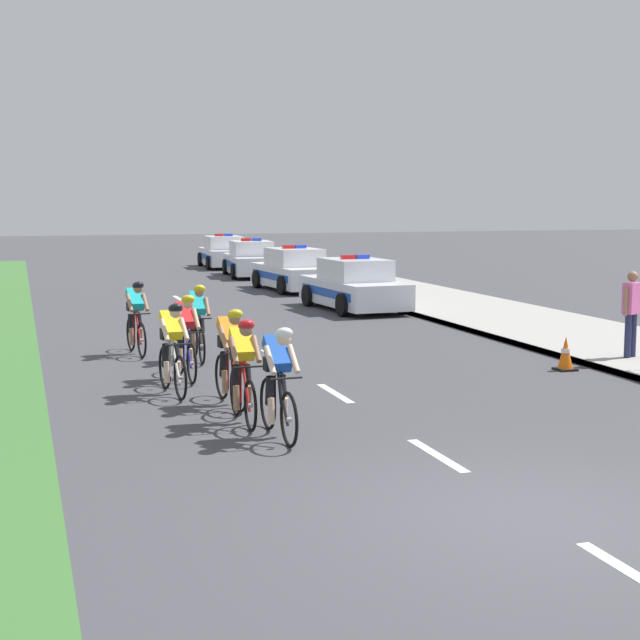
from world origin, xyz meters
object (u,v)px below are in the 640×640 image
(cyclist_lead, at_px, (278,380))
(cyclist_fourth, at_px, (172,347))
(traffic_cone_near, at_px, (566,354))
(cyclist_third, at_px, (231,355))
(police_car_second, at_px, (294,271))
(cyclist_fifth, at_px, (185,335))
(spectator_middle, at_px, (632,308))
(cyclist_second, at_px, (243,369))
(cyclist_sixth, at_px, (198,321))
(cyclist_seventh, at_px, (136,316))
(police_car_nearest, at_px, (354,286))
(police_car_furthest, at_px, (223,253))
(police_car_third, at_px, (251,260))

(cyclist_lead, bearing_deg, cyclist_fourth, 105.15)
(traffic_cone_near, bearing_deg, cyclist_third, -170.38)
(cyclist_third, xyz_separation_m, police_car_second, (6.13, 17.84, -0.11))
(cyclist_fifth, bearing_deg, spectator_middle, -6.37)
(cyclist_fourth, distance_m, police_car_second, 18.09)
(cyclist_second, relative_size, cyclist_sixth, 1.00)
(cyclist_seventh, bearing_deg, spectator_middle, -23.73)
(police_car_nearest, relative_size, police_car_second, 1.00)
(police_car_nearest, bearing_deg, cyclist_lead, -113.46)
(cyclist_seventh, xyz_separation_m, spectator_middle, (9.01, -3.96, 0.30))
(cyclist_third, height_order, traffic_cone_near, cyclist_third)
(cyclist_fifth, xyz_separation_m, police_car_second, (6.43, 15.47, -0.11))
(police_car_nearest, height_order, traffic_cone_near, police_car_nearest)
(cyclist_lead, xyz_separation_m, police_car_second, (5.97, 20.03, -0.11))
(cyclist_third, xyz_separation_m, traffic_cone_near, (6.59, 1.12, -0.48))
(cyclist_sixth, bearing_deg, cyclist_second, -93.81)
(cyclist_seventh, relative_size, police_car_furthest, 0.38)
(cyclist_third, height_order, police_car_third, police_car_third)
(cyclist_sixth, height_order, police_car_second, police_car_second)
(cyclist_fifth, distance_m, spectator_middle, 8.56)
(cyclist_seventh, relative_size, spectator_middle, 1.03)
(cyclist_third, xyz_separation_m, police_car_furthest, (6.13, 29.75, -0.11))
(cyclist_seventh, xyz_separation_m, police_car_third, (6.93, 18.84, -0.11))
(cyclist_second, relative_size, cyclist_seventh, 1.00)
(cyclist_fifth, relative_size, police_car_third, 0.38)
(cyclist_lead, height_order, police_car_nearest, police_car_nearest)
(cyclist_fourth, distance_m, police_car_nearest, 12.50)
(cyclist_second, distance_m, police_car_third, 26.20)
(cyclist_second, bearing_deg, cyclist_sixth, 86.19)
(traffic_cone_near, bearing_deg, police_car_second, 91.58)
(police_car_second, relative_size, spectator_middle, 2.70)
(cyclist_seventh, relative_size, police_car_second, 0.38)
(police_car_furthest, xyz_separation_m, spectator_middle, (2.08, -28.34, 0.40))
(cyclist_fourth, bearing_deg, cyclist_second, -74.75)
(cyclist_sixth, height_order, traffic_cone_near, cyclist_sixth)
(police_car_second, xyz_separation_m, police_car_third, (-0.00, 6.38, 0.00))
(spectator_middle, bearing_deg, cyclist_sixth, 160.30)
(traffic_cone_near, bearing_deg, cyclist_sixth, 153.57)
(police_car_third, bearing_deg, police_car_nearest, -89.99)
(cyclist_third, bearing_deg, cyclist_fifth, 97.18)
(cyclist_fourth, bearing_deg, cyclist_lead, -74.85)
(police_car_second, bearing_deg, traffic_cone_near, -88.42)
(police_car_nearest, bearing_deg, cyclist_second, -115.96)
(cyclist_fifth, height_order, spectator_middle, spectator_middle)
(police_car_nearest, bearing_deg, cyclist_fourth, -123.26)
(cyclist_third, relative_size, cyclist_fourth, 1.00)
(police_car_second, height_order, police_car_furthest, same)
(cyclist_lead, bearing_deg, cyclist_fifth, 95.77)
(spectator_middle, bearing_deg, cyclist_fifth, 173.63)
(police_car_furthest, bearing_deg, cyclist_third, -101.64)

